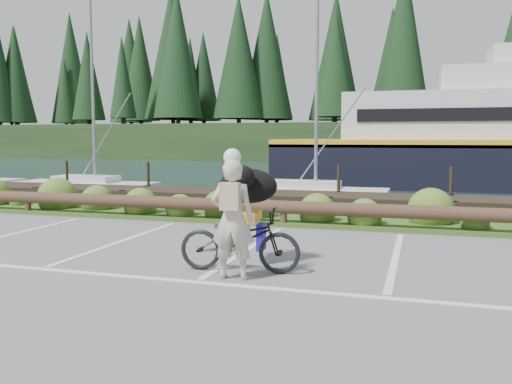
% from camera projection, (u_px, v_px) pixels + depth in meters
% --- Properties ---
extents(ground, '(72.00, 72.00, 0.00)m').
position_uv_depth(ground, '(208.00, 276.00, 7.98)').
color(ground, '#5D5D60').
extents(harbor_backdrop, '(170.00, 160.00, 30.00)m').
position_uv_depth(harbor_backdrop, '(404.00, 151.00, 82.57)').
color(harbor_backdrop, '#162636').
rests_on(harbor_backdrop, ground).
extents(vegetation_strip, '(34.00, 1.60, 0.10)m').
position_uv_depth(vegetation_strip, '(291.00, 220.00, 13.02)').
color(vegetation_strip, '#3D5B21').
rests_on(vegetation_strip, ground).
extents(log_rail, '(32.00, 0.30, 0.60)m').
position_uv_depth(log_rail, '(284.00, 227.00, 12.36)').
color(log_rail, '#443021').
rests_on(log_rail, ground).
extents(bicycle, '(1.91, 0.82, 0.97)m').
position_uv_depth(bicycle, '(240.00, 240.00, 8.17)').
color(bicycle, black).
rests_on(bicycle, ground).
extents(cyclist, '(0.67, 0.47, 1.73)m').
position_uv_depth(cyclist, '(233.00, 219.00, 7.71)').
color(cyclist, beige).
rests_on(cyclist, ground).
extents(dog, '(0.57, 1.01, 0.56)m').
position_uv_depth(dog, '(248.00, 186.00, 8.68)').
color(dog, black).
rests_on(dog, bicycle).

